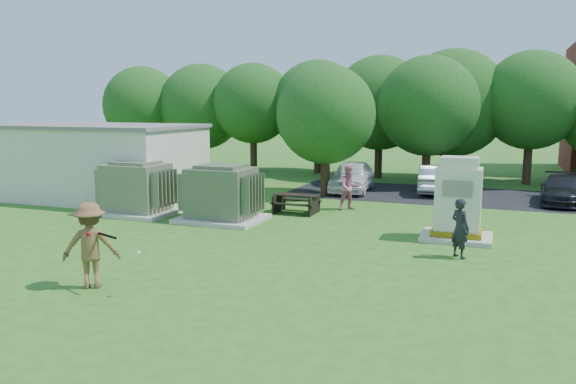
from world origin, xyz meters
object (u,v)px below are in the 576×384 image
at_px(picnic_table, 296,201).
at_px(batter, 91,245).
at_px(person_at_picnic, 349,188).
at_px(car_silver_a, 436,179).
at_px(car_white, 352,176).
at_px(transformer_right, 221,195).
at_px(transformer_left, 137,189).
at_px(generator_cabinet, 458,204).
at_px(car_dark, 562,190).
at_px(person_by_generator, 460,228).

xyz_separation_m(picnic_table, batter, (-1.33, -10.26, 0.55)).
xyz_separation_m(person_at_picnic, car_silver_a, (2.76, 5.78, -0.23)).
relative_size(batter, car_white, 0.45).
bearing_deg(transformer_right, car_white, 72.76).
relative_size(transformer_right, person_at_picnic, 1.64).
height_order(transformer_left, car_white, transformer_left).
distance_m(transformer_left, generator_cabinet, 12.00).
bearing_deg(batter, person_at_picnic, -134.99).
height_order(transformer_left, batter, transformer_left).
bearing_deg(generator_cabinet, transformer_left, -179.48).
distance_m(transformer_left, person_at_picnic, 8.42).
relative_size(car_silver_a, car_dark, 0.99).
bearing_deg(batter, car_white, -126.82).
relative_size(transformer_left, car_silver_a, 0.72).
distance_m(picnic_table, car_silver_a, 8.48).
height_order(batter, car_dark, batter).
bearing_deg(person_by_generator, car_dark, -65.85).
height_order(picnic_table, person_at_picnic, person_at_picnic).
distance_m(person_by_generator, car_white, 12.25).
bearing_deg(transformer_right, batter, -84.82).
bearing_deg(transformer_left, car_silver_a, 42.91).
bearing_deg(car_white, transformer_left, -131.20).
relative_size(picnic_table, car_dark, 0.41).
distance_m(transformer_left, picnic_table, 6.24).
height_order(generator_cabinet, person_by_generator, generator_cabinet).
xyz_separation_m(transformer_left, transformer_right, (3.70, 0.00, 0.00)).
height_order(transformer_left, generator_cabinet, generator_cabinet).
bearing_deg(car_dark, car_white, -176.70).
bearing_deg(batter, picnic_table, -127.41).
bearing_deg(person_at_picnic, transformer_right, -171.32).
relative_size(person_at_picnic, car_white, 0.41).
bearing_deg(person_at_picnic, transformer_left, 170.68).
xyz_separation_m(picnic_table, person_by_generator, (6.49, -4.53, 0.38)).
bearing_deg(person_at_picnic, car_dark, -5.94).
xyz_separation_m(transformer_right, car_white, (2.68, 8.63, -0.21)).
bearing_deg(car_white, batter, -101.53).
bearing_deg(person_by_generator, car_silver_a, -38.26).
height_order(generator_cabinet, picnic_table, generator_cabinet).
relative_size(transformer_right, car_silver_a, 0.72).
bearing_deg(person_at_picnic, car_white, 67.30).
bearing_deg(picnic_table, person_by_generator, -34.88).
height_order(transformer_left, person_by_generator, transformer_left).
xyz_separation_m(generator_cabinet, person_at_picnic, (-4.48, 3.67, -0.23)).
distance_m(generator_cabinet, car_silver_a, 9.62).
bearing_deg(car_white, picnic_table, -100.55).
distance_m(picnic_table, batter, 10.36).
xyz_separation_m(transformer_right, person_by_generator, (8.54, -2.13, -0.13)).
bearing_deg(person_at_picnic, person_by_generator, -87.38).
relative_size(transformer_left, transformer_right, 1.00).
height_order(person_by_generator, car_dark, person_by_generator).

